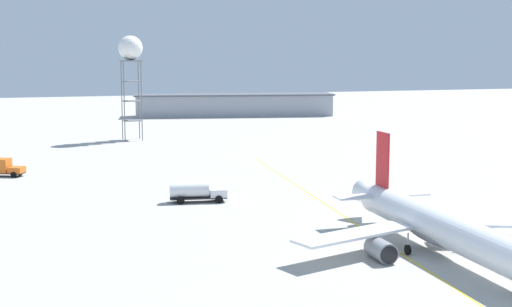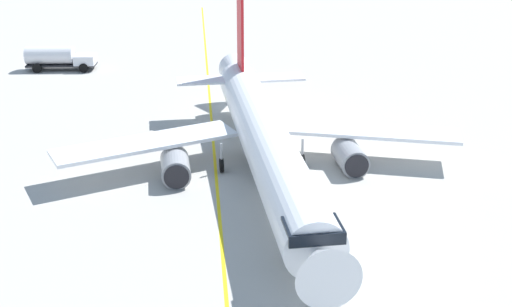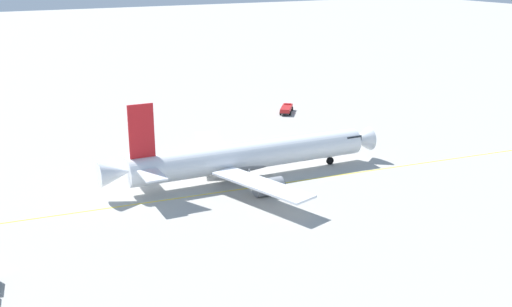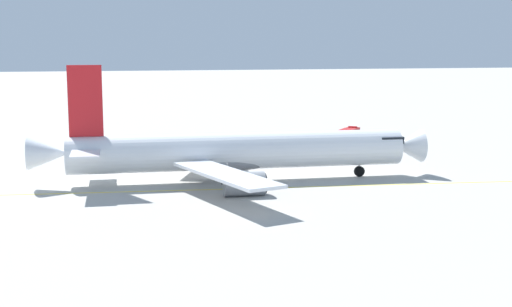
% 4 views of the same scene
% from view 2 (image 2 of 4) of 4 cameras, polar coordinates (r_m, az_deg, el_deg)
% --- Properties ---
extents(ground_plane, '(600.00, 600.00, 0.00)m').
position_cam_2_polar(ground_plane, '(53.81, 1.65, -1.56)').
color(ground_plane, '#ADAAA3').
extents(airliner_main, '(39.63, 32.66, 11.67)m').
position_cam_2_polar(airliner_main, '(52.16, 0.72, 1.06)').
color(airliner_main, white).
rests_on(airliner_main, ground_plane).
extents(fuel_tanker_truck, '(3.86, 8.41, 2.87)m').
position_cam_2_polar(fuel_tanker_truck, '(85.57, -16.14, 7.70)').
color(fuel_tanker_truck, '#232326').
rests_on(fuel_tanker_truck, ground_plane).
extents(taxiway_centreline, '(140.14, 13.93, 0.01)m').
position_cam_2_polar(taxiway_centreline, '(55.97, -3.44, -0.62)').
color(taxiway_centreline, yellow).
rests_on(taxiway_centreline, ground_plane).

